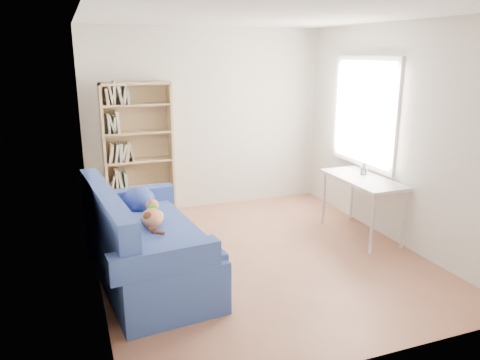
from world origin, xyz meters
The scene contains 6 objects.
ground centered at (0.00, 0.00, 0.00)m, with size 4.00×4.00×0.00m, color #915841.
room_shell centered at (0.10, 0.03, 1.64)m, with size 3.54×4.04×2.62m.
sofa centered at (-1.31, -0.08, 0.37)m, with size 1.14×2.07×0.98m.
bookshelf centered at (-1.03, 1.84, 0.86)m, with size 0.94×0.29×1.87m.
desk centered at (1.46, 0.16, 0.67)m, with size 0.54×1.18×0.75m.
pen_cup centered at (1.57, 0.31, 0.81)m, with size 0.08×0.08×0.16m.
Camera 1 is at (-1.92, -4.53, 2.25)m, focal length 35.00 mm.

